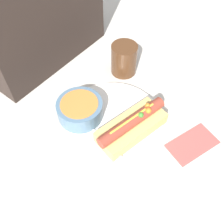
% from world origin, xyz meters
% --- Properties ---
extents(ground_plane, '(4.00, 4.00, 0.00)m').
position_xyz_m(ground_plane, '(0.00, 0.00, 0.00)').
color(ground_plane, '#BCB7AD').
extents(dinner_plate, '(0.25, 0.25, 0.01)m').
position_xyz_m(dinner_plate, '(0.00, 0.00, 0.01)').
color(dinner_plate, white).
rests_on(dinner_plate, ground_plane).
extents(hot_dog, '(0.19, 0.11, 0.06)m').
position_xyz_m(hot_dog, '(-0.00, -0.06, 0.04)').
color(hot_dog, '#DBAD60').
rests_on(hot_dog, dinner_plate).
extents(soup_bowl, '(0.11, 0.11, 0.05)m').
position_xyz_m(soup_bowl, '(-0.04, 0.07, 0.04)').
color(soup_bowl, slate).
rests_on(soup_bowl, dinner_plate).
extents(spoon, '(0.05, 0.18, 0.01)m').
position_xyz_m(spoon, '(-0.05, 0.05, 0.02)').
color(spoon, '#B7B7BC').
rests_on(spoon, dinner_plate).
extents(drinking_glass, '(0.07, 0.07, 0.09)m').
position_xyz_m(drinking_glass, '(0.17, 0.09, 0.04)').
color(drinking_glass, '#4C2D19').
rests_on(drinking_glass, ground_plane).
extents(napkin, '(0.13, 0.10, 0.01)m').
position_xyz_m(napkin, '(0.07, -0.19, 0.00)').
color(napkin, '#E04C47').
rests_on(napkin, ground_plane).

